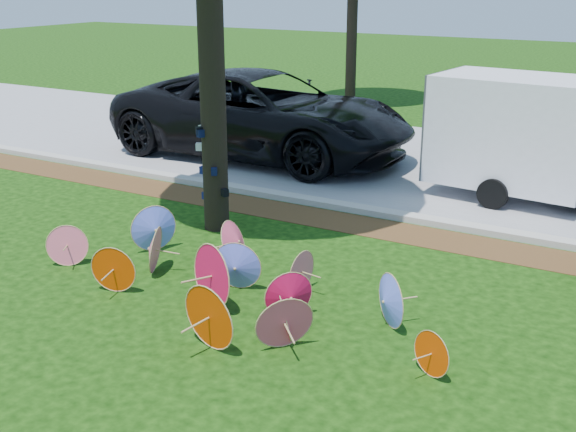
# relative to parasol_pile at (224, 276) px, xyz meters

# --- Properties ---
(ground) EXTENTS (90.00, 90.00, 0.00)m
(ground) POSITION_rel_parasol_pile_xyz_m (-0.24, -0.68, -0.37)
(ground) COLOR black
(ground) RESTS_ON ground
(mulch_strip) EXTENTS (90.00, 1.00, 0.01)m
(mulch_strip) POSITION_rel_parasol_pile_xyz_m (-0.24, 3.82, -0.37)
(mulch_strip) COLOR #472D16
(mulch_strip) RESTS_ON ground
(curb) EXTENTS (90.00, 0.30, 0.12)m
(curb) POSITION_rel_parasol_pile_xyz_m (-0.24, 4.52, -0.31)
(curb) COLOR #B7B5AD
(curb) RESTS_ON ground
(street) EXTENTS (90.00, 8.00, 0.01)m
(street) POSITION_rel_parasol_pile_xyz_m (-0.24, 8.67, -0.37)
(street) COLOR gray
(street) RESTS_ON ground
(parasol_pile) EXTENTS (6.62, 2.94, 0.92)m
(parasol_pile) POSITION_rel_parasol_pile_xyz_m (0.00, 0.00, 0.00)
(parasol_pile) COLOR #C83A01
(parasol_pile) RESTS_ON ground
(black_van) EXTENTS (7.51, 3.50, 2.08)m
(black_van) POSITION_rel_parasol_pile_xyz_m (-3.95, 7.41, 0.67)
(black_van) COLOR black
(black_van) RESTS_ON ground
(cargo_trailer) EXTENTS (3.23, 2.23, 2.74)m
(cargo_trailer) POSITION_rel_parasol_pile_xyz_m (2.24, 6.95, 0.99)
(cargo_trailer) COLOR white
(cargo_trailer) RESTS_ON ground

